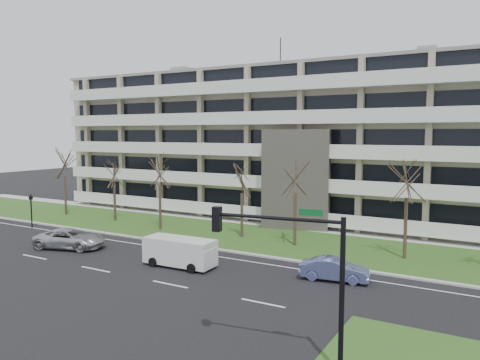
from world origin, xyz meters
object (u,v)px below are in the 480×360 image
Objects in this scene: white_van at (181,250)px; pedestrian_signal at (31,207)px; traffic_signal at (295,266)px; blue_sedan at (335,269)px; silver_pickup at (70,239)px.

pedestrian_signal is at bearing 168.60° from white_van.
pedestrian_signal is (-31.14, 11.80, -1.91)m from traffic_signal.
traffic_signal reaches higher than blue_sedan.
silver_pickup is 10.20m from white_van.
white_van is 14.69m from traffic_signal.
traffic_signal is at bearing -37.90° from white_van.
white_van is at bearing -105.56° from silver_pickup.
pedestrian_signal reaches higher than white_van.
white_van reaches higher than blue_sedan.
pedestrian_signal reaches higher than silver_pickup.
silver_pickup is at bearing 87.54° from blue_sedan.
blue_sedan is 0.83× the size of white_van.
white_van is 19.78m from pedestrian_signal.
silver_pickup is at bearing 179.46° from white_van.
silver_pickup is 1.72× the size of pedestrian_signal.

